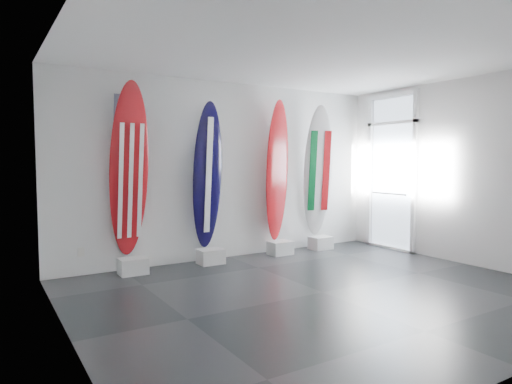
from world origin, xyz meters
TOP-DOWN VIEW (x-y plane):
  - floor at (0.00, 0.00)m, footprint 6.00×6.00m
  - ceiling at (0.00, 0.00)m, footprint 6.00×6.00m
  - wall_back at (0.00, 2.50)m, footprint 6.00×0.00m
  - wall_left at (-3.00, 0.00)m, footprint 0.00×5.00m
  - wall_right at (3.00, 0.00)m, footprint 0.00×5.00m
  - display_block_usa at (-1.78, 2.18)m, footprint 0.40×0.30m
  - surfboard_usa at (-1.78, 2.28)m, footprint 0.61×0.47m
  - display_block_navy at (-0.52, 2.18)m, footprint 0.40×0.30m
  - surfboard_navy at (-0.52, 2.28)m, footprint 0.57×0.34m
  - display_block_swiss at (0.86, 2.18)m, footprint 0.40×0.30m
  - surfboard_swiss at (0.86, 2.28)m, footprint 0.60×0.32m
  - display_block_italy at (1.79, 2.18)m, footprint 0.40×0.30m
  - surfboard_italy at (1.79, 2.28)m, footprint 0.66×0.55m
  - wall_outlet at (-2.45, 2.48)m, footprint 0.09×0.02m
  - glass_door at (2.97, 1.55)m, footprint 0.12×1.16m
  - balcony at (4.30, 1.55)m, footprint 2.80×2.20m

SIDE VIEW (x-z plane):
  - floor at x=0.00m, z-range 0.00..0.00m
  - display_block_usa at x=-1.78m, z-range 0.00..0.24m
  - display_block_navy at x=-0.52m, z-range 0.00..0.24m
  - display_block_swiss at x=0.86m, z-range 0.00..0.24m
  - display_block_italy at x=1.79m, z-range 0.00..0.24m
  - wall_outlet at x=-2.45m, z-range 0.28..0.41m
  - balcony at x=4.30m, z-range -0.10..1.10m
  - glass_door at x=2.97m, z-range 0.00..2.85m
  - surfboard_navy at x=-0.52m, z-range 0.24..2.62m
  - surfboard_italy at x=1.79m, z-range 0.24..2.71m
  - surfboard_swiss at x=0.86m, z-range 0.24..2.75m
  - wall_back at x=0.00m, z-range -1.50..4.50m
  - wall_left at x=-3.00m, z-range -1.00..4.00m
  - wall_right at x=3.00m, z-range -1.00..4.00m
  - surfboard_usa at x=-1.78m, z-range 0.23..2.82m
  - ceiling at x=0.00m, z-range 3.00..3.00m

